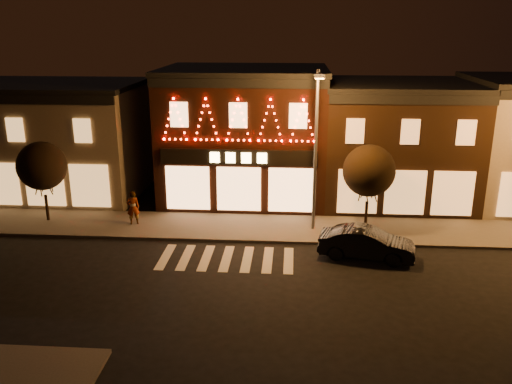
# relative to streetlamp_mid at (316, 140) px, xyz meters

# --- Properties ---
(ground) EXTENTS (120.00, 120.00, 0.00)m
(ground) POSITION_rel_streetlamp_mid_xyz_m (-4.28, -7.71, -5.16)
(ground) COLOR black
(ground) RESTS_ON ground
(sidewalk_far) EXTENTS (44.00, 4.00, 0.15)m
(sidewalk_far) POSITION_rel_streetlamp_mid_xyz_m (-2.28, 0.29, -5.08)
(sidewalk_far) COLOR #47423D
(sidewalk_far) RESTS_ON ground
(building_left) EXTENTS (12.20, 8.28, 7.30)m
(building_left) POSITION_rel_streetlamp_mid_xyz_m (-17.28, 6.28, -1.49)
(building_left) COLOR #7C6D58
(building_left) RESTS_ON ground
(building_pulp) EXTENTS (10.20, 8.34, 8.30)m
(building_pulp) POSITION_rel_streetlamp_mid_xyz_m (-4.28, 6.26, -0.99)
(building_pulp) COLOR #33150B
(building_pulp) RESTS_ON ground
(building_right_a) EXTENTS (9.20, 8.28, 7.50)m
(building_right_a) POSITION_rel_streetlamp_mid_xyz_m (5.22, 6.28, -1.39)
(building_right_a) COLOR #311D11
(building_right_a) RESTS_ON ground
(streetlamp_mid) EXTENTS (0.53, 1.94, 8.53)m
(streetlamp_mid) POSITION_rel_streetlamp_mid_xyz_m (0.00, 0.00, 0.00)
(streetlamp_mid) COLOR #59595E
(streetlamp_mid) RESTS_ON sidewalk_far
(tree_left) EXTENTS (2.72, 2.72, 4.54)m
(tree_left) POSITION_rel_streetlamp_mid_xyz_m (-15.08, 0.51, -1.83)
(tree_left) COLOR black
(tree_left) RESTS_ON sidewalk_far
(tree_right) EXTENTS (2.79, 2.79, 4.66)m
(tree_right) POSITION_rel_streetlamp_mid_xyz_m (2.87, 0.49, -1.75)
(tree_right) COLOR black
(tree_right) RESTS_ON sidewalk_far
(dark_sedan) EXTENTS (4.79, 2.46, 1.50)m
(dark_sedan) POSITION_rel_streetlamp_mid_xyz_m (2.46, -3.13, -4.41)
(dark_sedan) COLOR black
(dark_sedan) RESTS_ON ground
(pedestrian) EXTENTS (0.81, 0.67, 1.92)m
(pedestrian) POSITION_rel_streetlamp_mid_xyz_m (-9.99, 0.22, -4.05)
(pedestrian) COLOR gray
(pedestrian) RESTS_ON sidewalk_far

